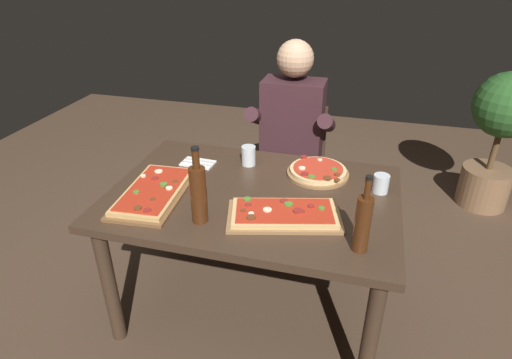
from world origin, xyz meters
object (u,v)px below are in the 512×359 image
object	(u,v)px
pizza_round_far	(318,171)
potted_plant_corner	(500,130)
diner_chair	(293,164)
pizza_rectangular_left	(154,192)
pizza_rectangular_front	(284,214)
oil_bottle_amber	(198,193)
tumbler_far_side	(249,157)
tumbler_near_camera	(381,185)
dining_table	(253,210)
seated_diner	(291,136)
wine_bottle_dark	(363,223)

from	to	relation	value
pizza_round_far	potted_plant_corner	xyz separation A→B (m)	(1.17, 1.25, -0.14)
pizza_round_far	diner_chair	xyz separation A→B (m)	(-0.24, 0.58, -0.27)
pizza_rectangular_left	pizza_round_far	size ratio (longest dim) A/B	1.66
pizza_round_far	diner_chair	distance (m)	0.69
pizza_rectangular_front	oil_bottle_amber	bearing A→B (deg)	-161.98
pizza_round_far	tumbler_far_side	world-z (taller)	tumbler_far_side
tumbler_near_camera	oil_bottle_amber	bearing A→B (deg)	-148.59
pizza_rectangular_front	pizza_round_far	world-z (taller)	same
pizza_rectangular_left	dining_table	bearing A→B (deg)	17.56
pizza_round_far	diner_chair	bearing A→B (deg)	112.05
seated_diner	pizza_rectangular_front	bearing A→B (deg)	-80.80
tumbler_far_side	diner_chair	bearing A→B (deg)	75.03
wine_bottle_dark	tumbler_near_camera	bearing A→B (deg)	81.56
pizza_rectangular_front	tumbler_far_side	world-z (taller)	tumbler_far_side
pizza_rectangular_front	oil_bottle_amber	distance (m)	0.39
seated_diner	potted_plant_corner	size ratio (longest dim) A/B	1.27
pizza_rectangular_left	seated_diner	xyz separation A→B (m)	(0.50, 0.88, -0.02)
dining_table	wine_bottle_dark	size ratio (longest dim) A/B	4.21
tumbler_near_camera	diner_chair	xyz separation A→B (m)	(-0.56, 0.68, -0.29)
pizza_round_far	dining_table	bearing A→B (deg)	-135.53
dining_table	potted_plant_corner	distance (m)	2.10
potted_plant_corner	diner_chair	bearing A→B (deg)	-154.53
tumbler_far_side	pizza_rectangular_left	bearing A→B (deg)	-128.51
oil_bottle_amber	tumbler_far_side	distance (m)	0.59
tumbler_far_side	diner_chair	world-z (taller)	diner_chair
oil_bottle_amber	diner_chair	bearing A→B (deg)	79.83
seated_diner	diner_chair	bearing A→B (deg)	90.00
oil_bottle_amber	pizza_rectangular_left	bearing A→B (deg)	154.22
pizza_rectangular_front	seated_diner	world-z (taller)	seated_diner
pizza_round_far	wine_bottle_dark	xyz separation A→B (m)	(0.25, -0.58, 0.11)
oil_bottle_amber	potted_plant_corner	bearing A→B (deg)	48.42
pizza_round_far	seated_diner	size ratio (longest dim) A/B	0.24
pizza_rectangular_left	pizza_rectangular_front	bearing A→B (deg)	-2.46
tumbler_near_camera	potted_plant_corner	distance (m)	1.60
tumbler_far_side	diner_chair	xyz separation A→B (m)	(0.15, 0.56, -0.30)
dining_table	tumbler_far_side	xyz separation A→B (m)	(-0.11, 0.29, 0.14)
seated_diner	potted_plant_corner	distance (m)	1.61
oil_bottle_amber	diner_chair	world-z (taller)	oil_bottle_amber
pizza_rectangular_front	potted_plant_corner	xyz separation A→B (m)	(1.25, 1.70, -0.14)
dining_table	diner_chair	bearing A→B (deg)	87.22
potted_plant_corner	tumbler_near_camera	bearing A→B (deg)	-122.15
pizza_rectangular_left	wine_bottle_dark	distance (m)	1.00
dining_table	potted_plant_corner	world-z (taller)	potted_plant_corner
pizza_rectangular_front	tumbler_far_side	bearing A→B (deg)	122.47
dining_table	tumbler_near_camera	distance (m)	0.64
tumbler_near_camera	dining_table	bearing A→B (deg)	-163.47
tumbler_far_side	seated_diner	size ratio (longest dim) A/B	0.08
pizza_rectangular_left	potted_plant_corner	bearing A→B (deg)	41.27
pizza_round_far	tumbler_near_camera	size ratio (longest dim) A/B	3.56
pizza_rectangular_front	pizza_rectangular_left	xyz separation A→B (m)	(-0.65, 0.03, -0.00)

